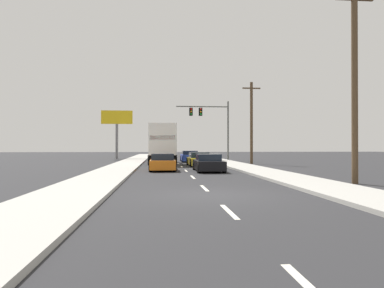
# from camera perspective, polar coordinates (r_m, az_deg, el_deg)

# --- Properties ---
(ground_plane) EXTENTS (140.00, 140.00, 0.00)m
(ground_plane) POSITION_cam_1_polar(r_m,az_deg,el_deg) (36.88, -2.55, -3.08)
(ground_plane) COLOR #2B2B2D
(sidewalk_right) EXTENTS (2.66, 80.00, 0.14)m
(sidewalk_right) POSITION_cam_1_polar(r_m,az_deg,el_deg) (32.53, 6.52, -3.31)
(sidewalk_right) COLOR #B2AFA8
(sidewalk_right) RESTS_ON ground_plane
(sidewalk_left) EXTENTS (2.66, 80.00, 0.14)m
(sidewalk_left) POSITION_cam_1_polar(r_m,az_deg,el_deg) (31.99, -10.89, -3.35)
(sidewalk_left) COLOR #B2AFA8
(sidewalk_left) RESTS_ON ground_plane
(lane_markings) EXTENTS (0.14, 62.00, 0.01)m
(lane_markings) POSITION_cam_1_polar(r_m,az_deg,el_deg) (33.83, -2.30, -3.31)
(lane_markings) COLOR silver
(lane_markings) RESTS_ON ground_plane
(box_truck) EXTENTS (2.69, 8.06, 3.75)m
(box_truck) POSITION_cam_1_polar(r_m,az_deg,el_deg) (33.11, -5.05, 0.28)
(box_truck) COLOR white
(box_truck) RESTS_ON ground_plane
(car_orange) EXTENTS (1.85, 4.55, 1.21)m
(car_orange) POSITION_cam_1_polar(r_m,az_deg,el_deg) (24.45, -5.00, -3.11)
(car_orange) COLOR orange
(car_orange) RESTS_ON ground_plane
(car_blue) EXTENTS (1.96, 4.68, 1.23)m
(car_blue) POSITION_cam_1_polar(r_m,az_deg,el_deg) (37.95, -0.42, -2.13)
(car_blue) COLOR #1E389E
(car_blue) RESTS_ON ground_plane
(car_yellow) EXTENTS (1.95, 4.10, 1.21)m
(car_yellow) POSITION_cam_1_polar(r_m,az_deg,el_deg) (29.78, 1.17, -2.64)
(car_yellow) COLOR yellow
(car_yellow) RESTS_ON ground_plane
(car_black) EXTENTS (1.90, 4.16, 1.19)m
(car_black) POSITION_cam_1_polar(r_m,az_deg,el_deg) (23.33, 2.78, -3.27)
(car_black) COLOR black
(car_black) RESTS_ON ground_plane
(traffic_signal_mast) EXTENTS (6.52, 0.69, 7.28)m
(traffic_signal_mast) POSITION_cam_1_polar(r_m,az_deg,el_deg) (41.62, 2.59, 4.51)
(traffic_signal_mast) COLOR #595B56
(traffic_signal_mast) RESTS_ON ground_plane
(utility_pole_near) EXTENTS (1.80, 0.28, 9.10)m
(utility_pole_near) POSITION_cam_1_polar(r_m,az_deg,el_deg) (17.47, 25.71, 9.45)
(utility_pole_near) COLOR brown
(utility_pole_near) RESTS_ON ground_plane
(utility_pole_mid) EXTENTS (1.80, 0.28, 8.09)m
(utility_pole_mid) POSITION_cam_1_polar(r_m,az_deg,el_deg) (34.05, 9.98, 3.74)
(utility_pole_mid) COLOR brown
(utility_pole_mid) RESTS_ON ground_plane
(roadside_billboard) EXTENTS (4.25, 0.36, 6.67)m
(roadside_billboard) POSITION_cam_1_polar(r_m,az_deg,el_deg) (47.73, -12.54, 3.29)
(roadside_billboard) COLOR slate
(roadside_billboard) RESTS_ON ground_plane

